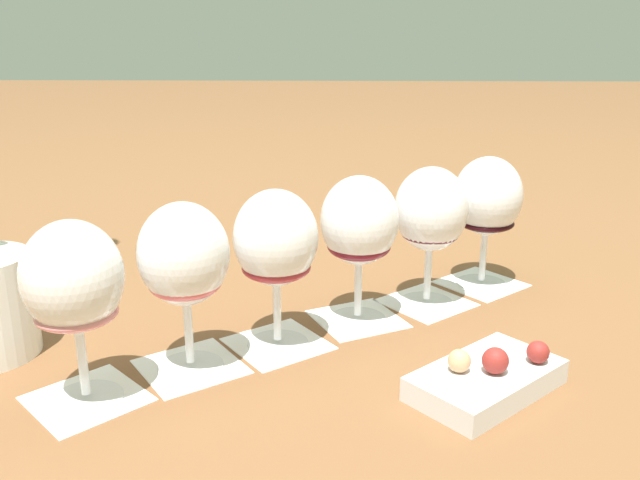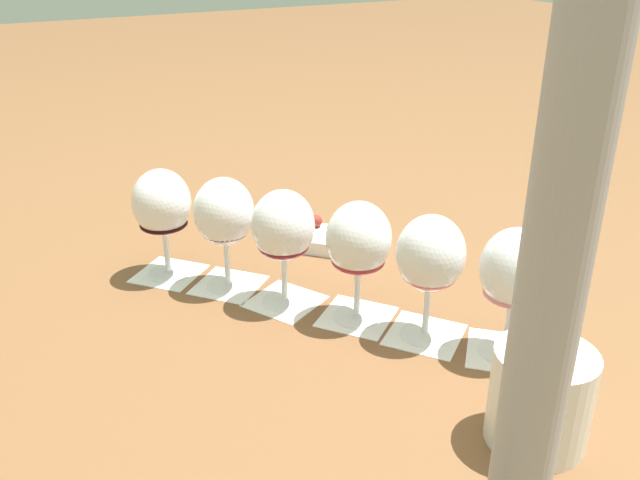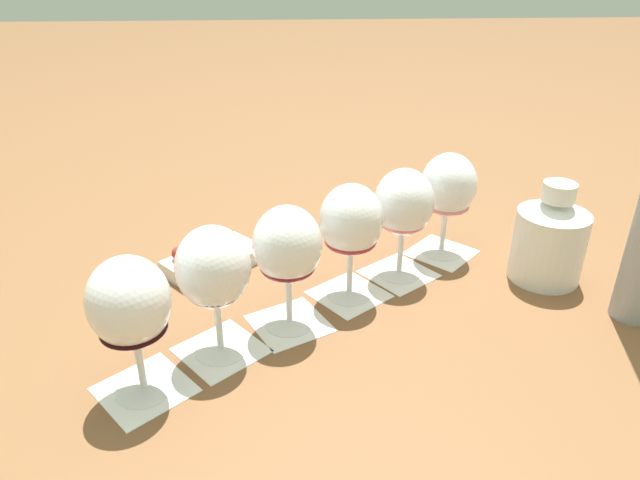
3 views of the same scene
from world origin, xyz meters
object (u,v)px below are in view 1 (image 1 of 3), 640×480
(wine_glass_0, at_px, (73,284))
(snack_dish, at_px, (487,378))
(wine_glass_4, at_px, (431,215))
(wine_glass_5, at_px, (487,201))
(wine_glass_1, at_px, (184,261))
(wine_glass_3, at_px, (359,227))
(wine_glass_2, at_px, (276,244))

(wine_glass_0, xyz_separation_m, snack_dish, (0.03, -0.41, -0.11))
(wine_glass_4, bearing_deg, wine_glass_5, -50.60)
(wine_glass_0, distance_m, wine_glass_1, 0.12)
(snack_dish, bearing_deg, wine_glass_4, 8.17)
(wine_glass_0, bearing_deg, wine_glass_4, -55.28)
(wine_glass_1, distance_m, wine_glass_5, 0.46)
(wine_glass_1, height_order, wine_glass_5, same)
(wine_glass_4, bearing_deg, wine_glass_0, 124.72)
(wine_glass_0, bearing_deg, wine_glass_3, -54.01)
(wine_glass_0, distance_m, wine_glass_2, 0.23)
(wine_glass_0, relative_size, wine_glass_2, 1.00)
(wine_glass_2, xyz_separation_m, wine_glass_5, (0.21, -0.28, 0.00))
(wine_glass_3, relative_size, snack_dish, 1.03)
(wine_glass_0, height_order, wine_glass_1, same)
(wine_glass_3, relative_size, wine_glass_4, 1.00)
(wine_glass_3, height_order, wine_glass_5, same)
(wine_glass_4, height_order, snack_dish, wine_glass_4)
(wine_glass_5, distance_m, snack_dish, 0.33)
(wine_glass_1, relative_size, wine_glass_2, 1.00)
(wine_glass_0, relative_size, wine_glass_4, 1.00)
(wine_glass_3, bearing_deg, wine_glass_5, -54.83)
(wine_glass_4, xyz_separation_m, wine_glass_5, (0.07, -0.09, 0.00))
(wine_glass_5, bearing_deg, wine_glass_0, 125.67)
(wine_glass_0, xyz_separation_m, wine_glass_2, (0.13, -0.19, -0.00))
(wine_glass_2, distance_m, wine_glass_5, 0.35)
(wine_glass_3, distance_m, wine_glass_4, 0.11)
(wine_glass_2, bearing_deg, wine_glass_3, -52.68)
(wine_glass_2, xyz_separation_m, wine_glass_3, (0.07, -0.10, -0.00))
(wine_glass_2, relative_size, snack_dish, 1.03)
(wine_glass_3, bearing_deg, wine_glass_4, -59.23)
(wine_glass_0, xyz_separation_m, wine_glass_5, (0.34, -0.47, 0.00))
(wine_glass_2, bearing_deg, snack_dish, -114.46)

